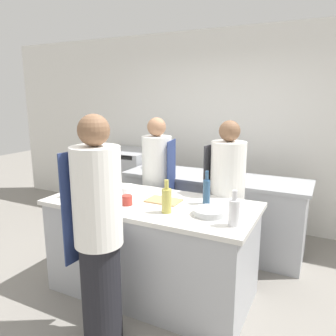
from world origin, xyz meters
The scene contains 19 objects.
ground_plane centered at (0.00, 0.00, 0.00)m, with size 16.00×16.00×0.00m, color gray.
wall_back centered at (0.00, 2.13, 1.40)m, with size 8.00×0.06×2.80m.
prep_counter centered at (0.00, 0.00, 0.46)m, with size 1.94×0.91×0.92m.
pass_counter centered at (0.20, 1.20, 0.46)m, with size 2.25×0.69×0.92m.
oven_range centered at (-1.48, 1.70, 0.52)m, with size 0.98×0.75×1.05m.
chef_at_prep_near centered at (-0.03, -0.74, 0.89)m, with size 0.38×0.36×1.76m.
chef_at_stove centered at (-0.32, 0.70, 0.83)m, with size 0.37×0.36×1.64m.
chef_at_pass_far centered at (0.54, 0.60, 0.83)m, with size 0.39×0.37×1.65m.
bottle_olive_oil centered at (-0.78, -0.23, 0.99)m, with size 0.06×0.06×0.19m.
bottle_vinegar centered at (0.26, -0.19, 1.03)m, with size 0.08×0.08×0.28m.
bottle_wine centered at (-0.76, 0.24, 1.04)m, with size 0.09×0.09×0.31m.
bottle_cooking_oil centered at (-0.62, -0.13, 1.02)m, with size 0.06×0.06×0.25m.
bottle_sauce centered at (0.84, -0.22, 1.03)m, with size 0.08×0.08×0.28m.
bottle_water centered at (0.48, 0.17, 1.04)m, with size 0.07×0.07×0.31m.
bowl_mixing_large centered at (0.60, -0.08, 0.95)m, with size 0.27×0.27×0.05m.
bowl_prep_small centered at (-0.40, 0.18, 0.95)m, with size 0.22×0.22×0.06m.
cup centered at (-0.15, -0.18, 0.96)m, with size 0.10×0.10×0.09m.
cutting_board centered at (0.10, 0.06, 0.93)m, with size 0.31×0.21×0.01m.
stockpot centered at (-0.60, 1.34, 1.04)m, with size 0.28×0.28×0.25m.
Camera 1 is at (1.44, -2.51, 1.88)m, focal length 35.00 mm.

